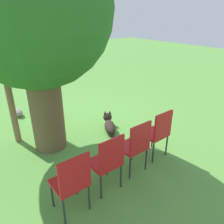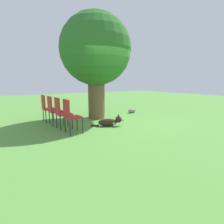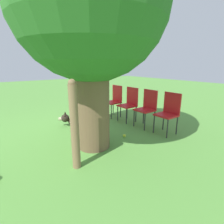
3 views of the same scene
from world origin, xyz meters
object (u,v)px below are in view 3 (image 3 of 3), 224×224
at_px(red_chair_0, 115,99).
at_px(fence_post, 75,126).
at_px(red_chair_3, 169,111).
at_px(tennis_ball, 124,136).
at_px(dog, 76,120).
at_px(red_chair_2, 147,106).
at_px(red_chair_1, 129,102).
at_px(oak_tree, 90,5).

bearing_deg(red_chair_0, fence_post, 40.40).
height_order(red_chair_3, tennis_ball, red_chair_3).
distance_m(dog, red_chair_0, 1.42).
height_order(red_chair_0, tennis_ball, red_chair_0).
bearing_deg(red_chair_3, red_chair_2, -85.02).
height_order(red_chair_0, red_chair_2, same).
relative_size(dog, red_chair_1, 1.02).
bearing_deg(red_chair_2, red_chair_0, -85.02).
bearing_deg(tennis_ball, fence_post, 18.72).
distance_m(oak_tree, red_chair_0, 2.92).
xyz_separation_m(red_chair_3, tennis_ball, (1.00, -0.40, -0.52)).
distance_m(red_chair_2, tennis_ball, 1.09).
bearing_deg(fence_post, tennis_ball, -161.28).
distance_m(red_chair_0, tennis_ball, 1.75).
xyz_separation_m(dog, red_chair_1, (-1.43, 0.53, 0.41)).
distance_m(red_chair_3, tennis_ball, 1.20).
height_order(dog, tennis_ball, dog).
xyz_separation_m(red_chair_0, tennis_ball, (0.81, 1.46, -0.52)).
xyz_separation_m(dog, red_chair_0, (-1.36, -0.09, 0.41)).
relative_size(dog, fence_post, 0.70).
xyz_separation_m(red_chair_1, tennis_ball, (0.87, 0.84, -0.52)).
distance_m(dog, red_chair_3, 2.39).
bearing_deg(red_chair_1, fence_post, 29.15).
bearing_deg(oak_tree, dog, -99.54).
bearing_deg(red_chair_3, dog, -49.69).
bearing_deg(red_chair_2, tennis_ball, 12.18).
height_order(fence_post, red_chair_1, fence_post).
distance_m(fence_post, red_chair_2, 2.42).
bearing_deg(red_chair_1, oak_tree, 25.35).
bearing_deg(dog, red_chair_0, -148.85).
xyz_separation_m(oak_tree, fence_post, (0.60, 0.49, -1.83)).
bearing_deg(fence_post, dog, -114.30).
bearing_deg(red_chair_0, red_chair_2, 94.98).
height_order(oak_tree, red_chair_1, oak_tree).
distance_m(dog, red_chair_2, 1.93).
bearing_deg(tennis_ball, red_chair_1, -136.06).
bearing_deg(red_chair_0, tennis_ball, 60.13).
xyz_separation_m(dog, red_chair_3, (-1.55, 1.77, 0.41)).
height_order(dog, red_chair_0, red_chair_0).
bearing_deg(red_chair_1, tennis_ball, 42.98).
height_order(dog, red_chair_3, red_chair_3).
xyz_separation_m(oak_tree, tennis_ball, (-0.78, 0.02, -2.50)).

